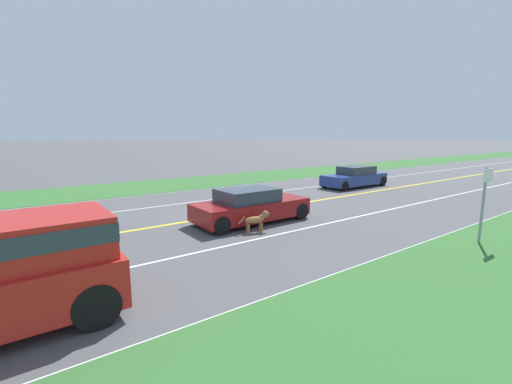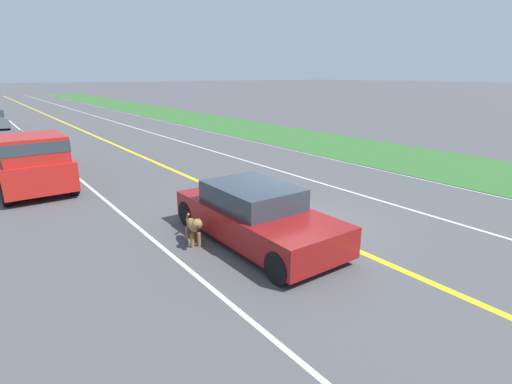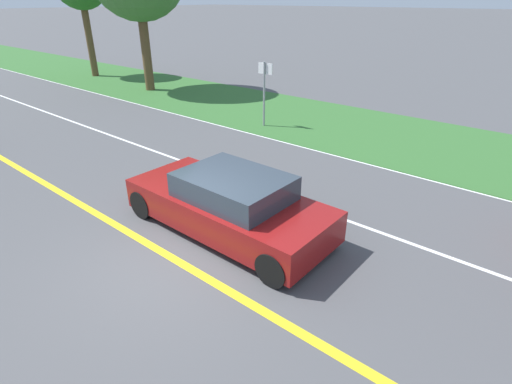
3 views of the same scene
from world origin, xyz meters
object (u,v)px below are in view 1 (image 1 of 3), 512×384
(dog, at_px, (257,219))
(street_sign, at_px, (485,196))
(ego_car, at_px, (250,206))
(oncoming_car, at_px, (355,177))

(dog, bearing_deg, street_sign, 56.37)
(ego_car, relative_size, dog, 3.70)
(dog, xyz_separation_m, street_sign, (5.23, 4.95, 1.07))
(ego_car, height_order, oncoming_car, oncoming_car)
(ego_car, distance_m, dog, 1.47)
(dog, xyz_separation_m, oncoming_car, (-4.77, 11.53, 0.16))
(dog, height_order, oncoming_car, oncoming_car)
(dog, bearing_deg, ego_car, 167.37)
(ego_car, height_order, dog, ego_car)
(street_sign, bearing_deg, oncoming_car, 146.66)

